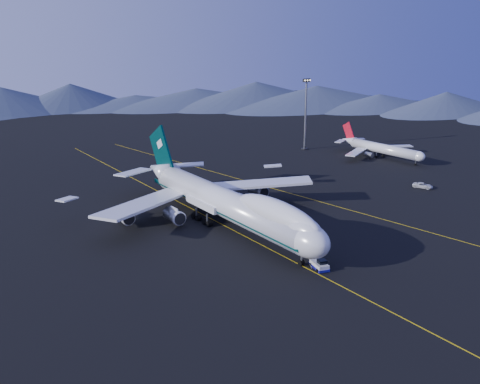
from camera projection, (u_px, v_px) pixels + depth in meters
ground at (226, 226)px, 122.53m from camera, size 500.00×500.00×0.00m
taxiway_line_main at (226, 226)px, 122.53m from camera, size 0.25×220.00×0.01m
taxiway_line_side at (298, 196)px, 146.67m from camera, size 28.08×198.09×0.01m
boeing_747 at (226, 202)px, 120.95m from camera, size 59.62×72.43×19.37m
pushback_tug at (319, 266)px, 99.89m from camera, size 3.39×4.82×1.91m
second_jet at (381, 148)px, 192.91m from camera, size 34.11×38.54×10.97m
service_van at (423, 185)px, 153.84m from camera, size 4.71×6.17×1.56m
floodlight_mast at (306, 114)px, 204.38m from camera, size 3.34×2.51×27.06m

